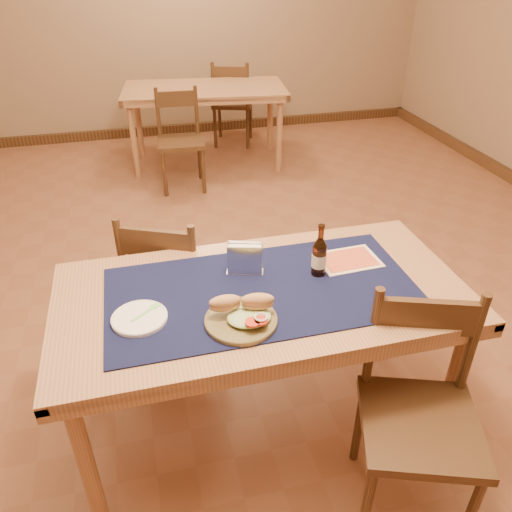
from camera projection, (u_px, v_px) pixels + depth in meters
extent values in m
cube|color=brown|center=(227.00, 317.00, 3.01)|extent=(6.00, 7.00, 0.02)
cube|color=#8C775A|center=(156.00, 0.00, 5.14)|extent=(6.00, 0.02, 2.80)
cylinder|color=#A6764E|center=(87.00, 464.00, 1.75)|extent=(0.06, 0.06, 0.71)
cylinder|color=#A6764E|center=(451.00, 388.00, 2.05)|extent=(0.06, 0.06, 0.71)
cylinder|color=#A6764E|center=(91.00, 344.00, 2.27)|extent=(0.06, 0.06, 0.71)
cylinder|color=#A6764E|center=(381.00, 297.00, 2.57)|extent=(0.06, 0.06, 0.71)
cube|color=#A6764E|center=(262.00, 295.00, 1.96)|extent=(1.60, 0.80, 0.04)
cube|color=#0E1235|center=(262.00, 290.00, 1.95)|extent=(1.20, 0.60, 0.01)
cube|color=#4C301B|center=(168.00, 130.00, 5.82)|extent=(6.00, 0.06, 0.10)
cylinder|color=#A6764E|center=(134.00, 141.00, 4.58)|extent=(0.06, 0.06, 0.71)
cylinder|color=#A6764E|center=(279.00, 135.00, 4.72)|extent=(0.06, 0.06, 0.71)
cylinder|color=#A6764E|center=(139.00, 122.00, 5.08)|extent=(0.06, 0.06, 0.71)
cylinder|color=#A6764E|center=(270.00, 117.00, 5.22)|extent=(0.06, 0.06, 0.71)
cube|color=#A6764E|center=(204.00, 89.00, 4.70)|extent=(1.60, 0.94, 0.04)
cylinder|color=#4C301B|center=(217.00, 299.00, 2.79)|extent=(0.03, 0.03, 0.43)
cylinder|color=#4C301B|center=(159.00, 292.00, 2.84)|extent=(0.03, 0.03, 0.43)
cylinder|color=#4C301B|center=(200.00, 340.00, 2.50)|extent=(0.03, 0.03, 0.43)
cylinder|color=#4C301B|center=(135.00, 331.00, 2.55)|extent=(0.03, 0.03, 0.43)
cube|color=#4C301B|center=(175.00, 281.00, 2.55)|extent=(0.54, 0.54, 0.04)
cube|color=#4C301B|center=(155.00, 243.00, 2.22)|extent=(0.33, 0.17, 0.13)
cylinder|color=#4C301B|center=(194.00, 268.00, 2.26)|extent=(0.03, 0.03, 0.44)
cylinder|color=#4C301B|center=(122.00, 261.00, 2.31)|extent=(0.03, 0.03, 0.44)
cylinder|color=#4C301B|center=(367.00, 505.00, 1.76)|extent=(0.04, 0.04, 0.44)
cylinder|color=#4C301B|center=(359.00, 423.00, 2.06)|extent=(0.04, 0.04, 0.44)
cylinder|color=#4C301B|center=(447.00, 430.00, 2.03)|extent=(0.04, 0.04, 0.44)
cube|color=#4C301B|center=(420.00, 426.00, 1.78)|extent=(0.53, 0.53, 0.04)
cube|color=#4C301B|center=(428.00, 317.00, 1.75)|extent=(0.34, 0.15, 0.14)
cylinder|color=#4C301B|center=(372.00, 339.00, 1.83)|extent=(0.04, 0.04, 0.45)
cylinder|color=#4C301B|center=(472.00, 345.00, 1.80)|extent=(0.04, 0.04, 0.45)
cylinder|color=#4C301B|center=(164.00, 174.00, 4.31)|extent=(0.03, 0.03, 0.42)
cylinder|color=#4C301B|center=(203.00, 171.00, 4.36)|extent=(0.03, 0.03, 0.42)
cylinder|color=#4C301B|center=(163.00, 159.00, 4.59)|extent=(0.03, 0.03, 0.42)
cylinder|color=#4C301B|center=(200.00, 157.00, 4.64)|extent=(0.03, 0.03, 0.42)
cube|color=#4C301B|center=(181.00, 142.00, 4.36)|extent=(0.41, 0.41, 0.04)
cube|color=#4C301B|center=(176.00, 99.00, 4.34)|extent=(0.34, 0.05, 0.13)
cylinder|color=#4C301B|center=(158.00, 113.00, 4.37)|extent=(0.03, 0.03, 0.43)
cylinder|color=#4C301B|center=(196.00, 111.00, 4.42)|extent=(0.03, 0.03, 0.43)
cylinder|color=#4C301B|center=(251.00, 119.00, 5.62)|extent=(0.04, 0.04, 0.44)
cylinder|color=#4C301B|center=(220.00, 118.00, 5.64)|extent=(0.04, 0.04, 0.44)
cylinder|color=#4C301B|center=(248.00, 128.00, 5.33)|extent=(0.04, 0.04, 0.44)
cylinder|color=#4C301B|center=(215.00, 128.00, 5.35)|extent=(0.04, 0.04, 0.44)
cube|color=#4C301B|center=(233.00, 103.00, 5.37)|extent=(0.52, 0.52, 0.04)
cube|color=#4C301B|center=(230.00, 74.00, 5.03)|extent=(0.34, 0.14, 0.14)
cylinder|color=#4C301B|center=(247.00, 86.00, 5.08)|extent=(0.04, 0.04, 0.45)
cylinder|color=#4C301B|center=(213.00, 85.00, 5.10)|extent=(0.04, 0.04, 0.45)
cylinder|color=brown|center=(241.00, 320.00, 1.77)|extent=(0.26, 0.26, 0.01)
torus|color=brown|center=(241.00, 319.00, 1.77)|extent=(0.26, 0.26, 0.01)
ellipsoid|color=#C2DF99|center=(249.00, 317.00, 1.76)|extent=(0.16, 0.13, 0.03)
ellipsoid|color=tan|center=(225.00, 303.00, 1.76)|extent=(0.11, 0.05, 0.06)
ellipsoid|color=tan|center=(258.00, 302.00, 1.77)|extent=(0.12, 0.07, 0.07)
cylinder|color=red|center=(252.00, 322.00, 1.71)|extent=(0.05, 0.05, 0.01)
cylinder|color=red|center=(261.00, 321.00, 1.71)|extent=(0.05, 0.05, 0.01)
torus|color=silver|center=(261.00, 317.00, 1.71)|extent=(0.05, 0.05, 0.01)
cylinder|color=white|center=(139.00, 318.00, 1.79)|extent=(0.20, 0.20, 0.01)
torus|color=white|center=(139.00, 317.00, 1.78)|extent=(0.20, 0.20, 0.01)
cube|color=#88E37C|center=(142.00, 314.00, 1.79)|extent=(0.09, 0.07, 0.00)
cube|color=#88E37C|center=(156.00, 306.00, 1.83)|extent=(0.04, 0.04, 0.00)
cylinder|color=#4F270E|center=(319.00, 260.00, 2.01)|extent=(0.06, 0.06, 0.13)
cone|color=#4F270E|center=(320.00, 242.00, 1.96)|extent=(0.06, 0.06, 0.03)
cylinder|color=#4F270E|center=(321.00, 233.00, 1.94)|extent=(0.02, 0.02, 0.05)
cylinder|color=#4F270E|center=(322.00, 226.00, 1.92)|extent=(0.03, 0.03, 0.01)
cylinder|color=#FDF5CA|center=(319.00, 260.00, 2.01)|extent=(0.06, 0.06, 0.06)
cube|color=silver|center=(245.00, 271.00, 2.05)|extent=(0.16, 0.09, 0.00)
cube|color=silver|center=(244.00, 261.00, 1.99)|extent=(0.13, 0.04, 0.13)
cube|color=silver|center=(245.00, 255.00, 2.03)|extent=(0.13, 0.04, 0.13)
cube|color=white|center=(245.00, 259.00, 2.02)|extent=(0.14, 0.07, 0.12)
cube|color=#3B8BBD|center=(244.00, 259.00, 1.99)|extent=(0.09, 0.03, 0.04)
cube|color=beige|center=(348.00, 260.00, 2.12)|extent=(0.26, 0.20, 0.00)
cube|color=#C95134|center=(348.00, 259.00, 2.12)|extent=(0.23, 0.16, 0.00)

